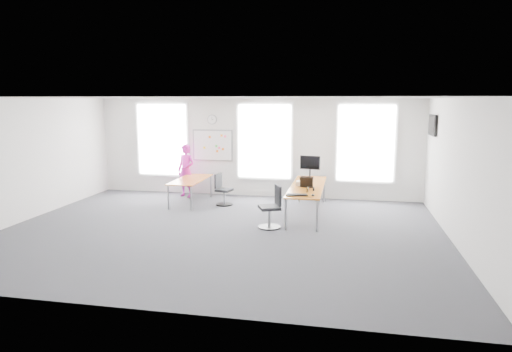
% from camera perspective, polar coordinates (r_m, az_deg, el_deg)
% --- Properties ---
extents(floor, '(10.00, 10.00, 0.00)m').
position_cam_1_polar(floor, '(10.47, -4.46, -6.92)').
color(floor, '#2D2C33').
rests_on(floor, ground).
extents(ceiling, '(10.00, 10.00, 0.00)m').
position_cam_1_polar(ceiling, '(10.04, -4.69, 9.73)').
color(ceiling, white).
rests_on(ceiling, ground).
extents(wall_back, '(10.00, 0.00, 10.00)m').
position_cam_1_polar(wall_back, '(14.01, -0.11, 3.56)').
color(wall_back, silver).
rests_on(wall_back, ground).
extents(wall_front, '(10.00, 0.00, 10.00)m').
position_cam_1_polar(wall_front, '(6.46, -14.29, -3.84)').
color(wall_front, silver).
rests_on(wall_front, ground).
extents(wall_left, '(0.00, 10.00, 10.00)m').
position_cam_1_polar(wall_left, '(12.47, -27.28, 1.75)').
color(wall_left, silver).
rests_on(wall_left, ground).
extents(wall_right, '(0.00, 10.00, 10.00)m').
position_cam_1_polar(wall_right, '(10.03, 24.10, 0.32)').
color(wall_right, silver).
rests_on(wall_right, ground).
extents(window_left, '(1.60, 0.06, 2.20)m').
position_cam_1_polar(window_left, '(14.85, -11.60, 4.48)').
color(window_left, white).
rests_on(window_left, wall_back).
extents(window_mid, '(1.60, 0.06, 2.20)m').
position_cam_1_polar(window_mid, '(13.91, 1.08, 4.34)').
color(window_mid, white).
rests_on(window_mid, wall_back).
extents(window_right, '(1.60, 0.06, 2.20)m').
position_cam_1_polar(window_right, '(13.70, 13.56, 4.00)').
color(window_right, white).
rests_on(window_right, wall_back).
extents(desk_right, '(0.84, 3.13, 0.76)m').
position_cam_1_polar(desk_right, '(11.85, 6.44, -1.46)').
color(desk_right, '#AF5B20').
rests_on(desk_right, ground).
extents(desk_left, '(0.77, 1.93, 0.71)m').
position_cam_1_polar(desk_left, '(13.25, -8.18, -0.62)').
color(desk_left, '#AF5B20').
rests_on(desk_left, ground).
extents(chair_right, '(0.60, 0.60, 1.00)m').
position_cam_1_polar(chair_right, '(10.65, 2.00, -4.17)').
color(chair_right, black).
rests_on(chair_right, ground).
extents(chair_left, '(0.48, 0.48, 0.89)m').
position_cam_1_polar(chair_left, '(12.97, -4.21, -1.91)').
color(chair_left, black).
rests_on(chair_left, ground).
extents(person, '(0.68, 0.56, 1.62)m').
position_cam_1_polar(person, '(14.13, -8.74, 0.67)').
color(person, '#C921A5').
rests_on(person, ground).
extents(whiteboard, '(1.20, 0.03, 0.90)m').
position_cam_1_polar(whiteboard, '(14.30, -5.46, 3.84)').
color(whiteboard, white).
rests_on(whiteboard, wall_back).
extents(wall_clock, '(0.30, 0.04, 0.30)m').
position_cam_1_polar(wall_clock, '(14.25, -5.51, 7.04)').
color(wall_clock, gray).
rests_on(wall_clock, wall_back).
extents(tv, '(0.06, 0.90, 0.55)m').
position_cam_1_polar(tv, '(12.87, 21.22, 5.95)').
color(tv, black).
rests_on(tv, wall_right).
extents(keyboard, '(0.52, 0.32, 0.02)m').
position_cam_1_polar(keyboard, '(10.62, 5.12, -2.38)').
color(keyboard, black).
rests_on(keyboard, desk_right).
extents(mouse, '(0.09, 0.13, 0.04)m').
position_cam_1_polar(mouse, '(10.59, 7.13, -2.39)').
color(mouse, black).
rests_on(mouse, desk_right).
extents(lens_cap, '(0.07, 0.07, 0.01)m').
position_cam_1_polar(lens_cap, '(11.05, 6.41, -1.98)').
color(lens_cap, black).
rests_on(lens_cap, desk_right).
extents(headphones, '(0.19, 0.10, 0.11)m').
position_cam_1_polar(headphones, '(11.19, 6.81, -1.60)').
color(headphones, black).
rests_on(headphones, desk_right).
extents(laptop_sleeve, '(0.35, 0.27, 0.28)m').
position_cam_1_polar(laptop_sleeve, '(11.57, 6.33, -0.79)').
color(laptop_sleeve, black).
rests_on(laptop_sleeve, desk_right).
extents(paper_stack, '(0.34, 0.26, 0.11)m').
position_cam_1_polar(paper_stack, '(11.87, 5.85, -0.90)').
color(paper_stack, beige).
rests_on(paper_stack, desk_right).
extents(monitor, '(0.57, 0.23, 0.64)m').
position_cam_1_polar(monitor, '(12.91, 6.78, 1.40)').
color(monitor, black).
rests_on(monitor, desk_right).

